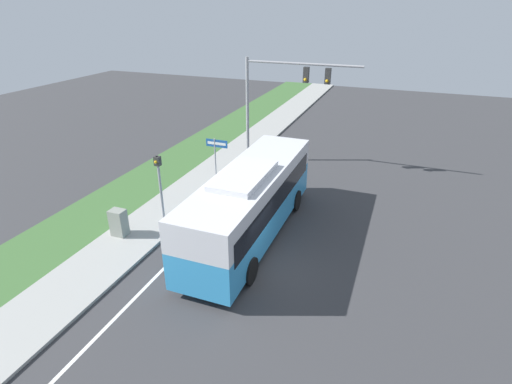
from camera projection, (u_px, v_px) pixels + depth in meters
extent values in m
plane|color=#38383A|center=(260.00, 267.00, 16.32)|extent=(80.00, 80.00, 0.00)
cube|color=#9E9E99|center=(133.00, 237.00, 18.30)|extent=(2.80, 80.00, 0.12)
cube|color=#3D6633|center=(79.00, 224.00, 19.34)|extent=(3.60, 80.00, 0.10)
cube|color=silver|center=(183.00, 249.00, 17.49)|extent=(0.14, 30.00, 0.01)
cube|color=#3393D1|center=(251.00, 213.00, 18.01)|extent=(2.54, 10.27, 1.56)
cube|color=silver|center=(251.00, 185.00, 17.40)|extent=(2.54, 10.27, 1.27)
cube|color=black|center=(251.00, 194.00, 17.59)|extent=(2.58, 9.45, 0.96)
cube|color=silver|center=(244.00, 176.00, 16.43)|extent=(1.78, 3.59, 0.24)
cylinder|color=black|center=(252.00, 193.00, 21.36)|extent=(0.28, 1.08, 1.08)
cylinder|color=black|center=(296.00, 201.00, 20.56)|extent=(0.28, 1.08, 1.08)
cylinder|color=black|center=(194.00, 257.00, 15.99)|extent=(0.28, 1.08, 1.08)
cylinder|color=black|center=(250.00, 271.00, 15.20)|extent=(0.28, 1.08, 1.08)
cylinder|color=#939399|center=(247.00, 111.00, 25.90)|extent=(0.20, 0.20, 6.76)
cylinder|color=#939399|center=(303.00, 64.00, 23.41)|extent=(7.08, 0.14, 0.14)
cube|color=#2D2D2D|center=(306.00, 75.00, 23.60)|extent=(0.32, 0.28, 0.90)
sphere|color=yellow|center=(305.00, 80.00, 23.55)|extent=(0.18, 0.18, 0.18)
cube|color=#2D2D2D|center=(328.00, 76.00, 23.18)|extent=(0.32, 0.28, 0.90)
sphere|color=yellow|center=(327.00, 81.00, 23.13)|extent=(0.18, 0.18, 0.18)
cylinder|color=#939399|center=(161.00, 190.00, 19.00)|extent=(0.12, 0.12, 3.40)
cube|color=#2D2D2D|center=(157.00, 161.00, 18.36)|extent=(0.28, 0.24, 0.44)
sphere|color=yellow|center=(156.00, 162.00, 18.23)|extent=(0.14, 0.14, 0.14)
cylinder|color=#939399|center=(215.00, 161.00, 23.47)|extent=(0.08, 0.08, 2.71)
cube|color=#19478C|center=(217.00, 143.00, 22.96)|extent=(1.35, 0.03, 0.45)
cube|color=white|center=(217.00, 144.00, 22.94)|extent=(1.15, 0.01, 0.16)
cube|color=gray|center=(119.00, 223.00, 18.09)|extent=(0.69, 0.53, 1.26)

